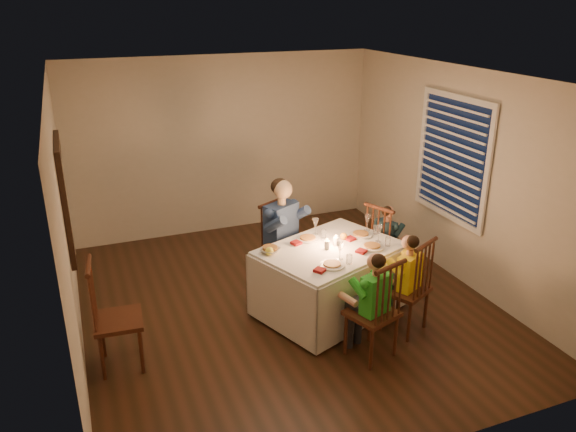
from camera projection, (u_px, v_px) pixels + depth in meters
name	position (u px, v px, depth m)	size (l,w,h in m)	color
ground	(287.00, 303.00, 6.54)	(5.00, 5.00, 0.00)	black
wall_left	(65.00, 228.00, 5.30)	(0.02, 5.00, 2.60)	beige
wall_right	(458.00, 176.00, 6.84)	(0.02, 5.00, 2.60)	beige
wall_back	(224.00, 145.00, 8.23)	(4.50, 0.02, 2.60)	beige
ceiling	(286.00, 76.00, 5.60)	(5.00, 5.00, 0.00)	white
dining_table	(330.00, 266.00, 6.19)	(1.80, 1.56, 0.76)	silver
chair_adult	(283.00, 285.00, 6.95)	(0.44, 0.42, 1.07)	#361A0E
chair_near_left	(369.00, 354.00, 5.61)	(0.44, 0.42, 1.07)	#361A0E
chair_near_right	(402.00, 328.00, 6.05)	(0.44, 0.42, 1.07)	#361A0E
chair_end	(383.00, 283.00, 7.02)	(0.44, 0.42, 1.07)	#361A0E
chair_extra	(124.00, 364.00, 5.46)	(0.46, 0.44, 1.12)	#361A0E
adult	(283.00, 285.00, 6.95)	(0.53, 0.49, 1.38)	navy
child_green	(369.00, 354.00, 5.61)	(0.38, 0.35, 1.12)	green
child_yellow	(402.00, 328.00, 6.05)	(0.37, 0.34, 1.10)	yellow
child_teal	(383.00, 283.00, 7.02)	(0.33, 0.30, 1.03)	#1A3442
setting_adult	(308.00, 239.00, 6.31)	(0.26, 0.26, 0.02)	silver
setting_green	(332.00, 265.00, 5.69)	(0.26, 0.26, 0.02)	silver
setting_yellow	(372.00, 247.00, 6.11)	(0.26, 0.26, 0.02)	silver
setting_teal	(361.00, 235.00, 6.42)	(0.26, 0.26, 0.02)	silver
candle_left	(327.00, 245.00, 6.06)	(0.06, 0.06, 0.10)	silver
candle_right	(336.00, 241.00, 6.15)	(0.06, 0.06, 0.10)	silver
squash	(269.00, 251.00, 5.93)	(0.09, 0.09, 0.09)	#F6EE40
orange_fruit	(344.00, 236.00, 6.30)	(0.08, 0.08, 0.08)	orange
serving_bowl	(270.00, 250.00, 5.99)	(0.20, 0.20, 0.05)	silver
wall_mirror	(65.00, 198.00, 5.50)	(0.06, 0.95, 1.15)	black
window_blinds	(452.00, 158.00, 6.84)	(0.07, 1.34, 1.54)	black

